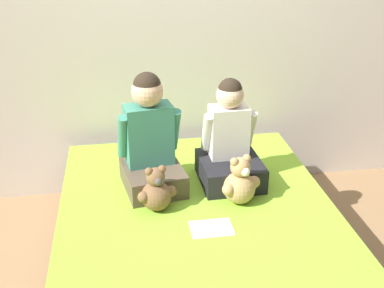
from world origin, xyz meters
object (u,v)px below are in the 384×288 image
bed (200,250)px  teddy_bear_held_by_left_child (156,192)px  sign_card (212,228)px  teddy_bear_held_by_right_child (240,183)px  child_on_right (229,145)px  child_on_left (150,142)px

bed → teddy_bear_held_by_left_child: size_ratio=7.68×
teddy_bear_held_by_left_child → sign_card: bearing=-54.8°
bed → teddy_bear_held_by_right_child: bearing=24.3°
sign_card → child_on_right: bearing=68.0°
child_on_right → teddy_bear_held_by_right_child: child_on_right is taller
child_on_left → child_on_right: bearing=-10.4°
bed → sign_card: size_ratio=9.20×
child_on_left → child_on_right: (0.45, -0.01, -0.05)m
child_on_left → teddy_bear_held_by_right_child: (0.45, -0.26, -0.15)m
child_on_left → teddy_bear_held_by_left_child: child_on_left is taller
child_on_right → child_on_left: bearing=177.1°
bed → teddy_bear_held_by_left_child: (-0.21, 0.10, 0.32)m
child_on_right → sign_card: child_on_right is taller
teddy_bear_held_by_left_child → teddy_bear_held_by_right_child: teddy_bear_held_by_right_child is taller
child_on_right → sign_card: bearing=-114.1°
child_on_right → sign_card: (-0.19, -0.47, -0.22)m
bed → teddy_bear_held_by_right_child: size_ratio=7.02×
teddy_bear_held_by_right_child → child_on_left: bearing=130.0°
teddy_bear_held_by_left_child → bed: bearing=-39.1°
child_on_left → teddy_bear_held_by_left_child: size_ratio=2.63×
teddy_bear_held_by_right_child → bed: bearing=-175.8°
child_on_right → teddy_bear_held_by_left_child: child_on_right is taller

